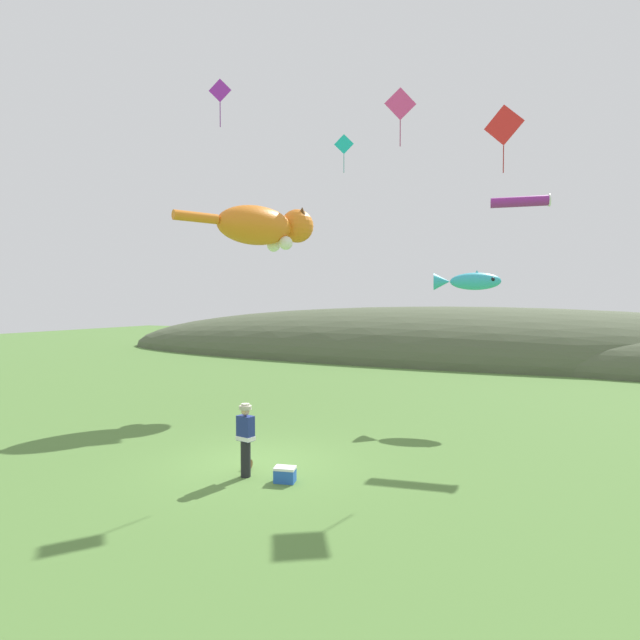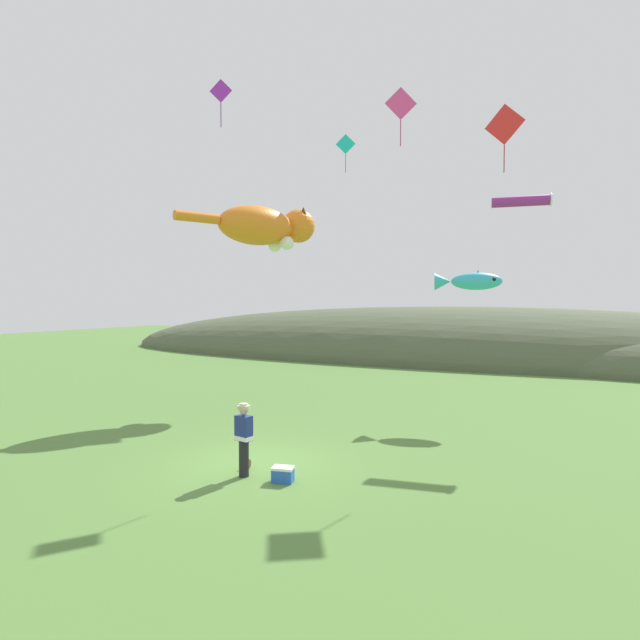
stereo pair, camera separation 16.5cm
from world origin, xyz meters
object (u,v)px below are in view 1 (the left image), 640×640
object	(u,v)px
kite_diamond_teal	(344,145)
kite_spool	(248,464)
kite_diamond_pink	(400,104)
kite_giant_cat	(265,227)
festival_attendant	(246,437)
picnic_cooler	(285,474)
kite_fish_windsock	(468,281)
kite_diamond_violet	(220,91)
kite_diamond_red	(504,126)
kite_tube_streamer	(521,202)

from	to	relation	value
kite_diamond_teal	kite_spool	bearing A→B (deg)	-79.68
kite_diamond_pink	kite_giant_cat	bearing A→B (deg)	166.94
festival_attendant	kite_spool	bearing A→B (deg)	116.40
picnic_cooler	kite_fish_windsock	xyz separation A→B (m)	(2.82, 9.44, 4.83)
kite_fish_windsock	kite_diamond_pink	bearing A→B (deg)	-128.04
festival_attendant	kite_diamond_violet	distance (m)	13.02
kite_spool	picnic_cooler	xyz separation A→B (m)	(1.28, -0.43, 0.06)
kite_spool	picnic_cooler	bearing A→B (deg)	-18.47
kite_giant_cat	kite_diamond_pink	size ratio (longest dim) A/B	2.86
picnic_cooler	kite_fish_windsock	size ratio (longest dim) A/B	0.22
festival_attendant	picnic_cooler	bearing A→B (deg)	3.52
festival_attendant	kite_diamond_red	distance (m)	12.94
picnic_cooler	kite_giant_cat	world-z (taller)	kite_giant_cat
kite_fish_windsock	kite_diamond_pink	world-z (taller)	kite_diamond_pink
picnic_cooler	kite_diamond_red	distance (m)	13.09
kite_tube_streamer	kite_diamond_pink	bearing A→B (deg)	-153.84
kite_tube_streamer	kite_diamond_teal	bearing A→B (deg)	154.76
kite_diamond_teal	picnic_cooler	bearing A→B (deg)	-74.51
kite_diamond_teal	kite_diamond_red	size ratio (longest dim) A/B	0.83
kite_giant_cat	kite_diamond_violet	distance (m)	5.48
festival_attendant	kite_spool	size ratio (longest dim) A/B	7.11
picnic_cooler	kite_diamond_teal	world-z (taller)	kite_diamond_teal
picnic_cooler	kite_diamond_red	size ratio (longest dim) A/B	0.25
picnic_cooler	kite_tube_streamer	world-z (taller)	kite_tube_streamer
kite_fish_windsock	kite_diamond_teal	bearing A→B (deg)	153.00
kite_spool	kite_diamond_teal	world-z (taller)	kite_diamond_teal
festival_attendant	kite_diamond_teal	bearing A→B (deg)	100.99
kite_diamond_teal	festival_attendant	bearing A→B (deg)	-79.01
kite_tube_streamer	kite_diamond_red	world-z (taller)	kite_diamond_red
kite_spool	kite_diamond_violet	size ratio (longest dim) A/B	0.14
kite_diamond_red	kite_diamond_teal	bearing A→B (deg)	146.19
kite_diamond_teal	kite_diamond_violet	xyz separation A→B (m)	(-1.98, -7.40, 0.08)
kite_diamond_pink	picnic_cooler	bearing A→B (deg)	-96.98
kite_giant_cat	kite_diamond_pink	world-z (taller)	kite_diamond_pink
festival_attendant	kite_diamond_teal	xyz separation A→B (m)	(-2.47, 12.73, 10.93)
festival_attendant	kite_diamond_violet	size ratio (longest dim) A/B	1.01
kite_diamond_red	festival_attendant	bearing A→B (deg)	-124.59
festival_attendant	kite_giant_cat	bearing A→B (deg)	117.62
kite_spool	kite_diamond_teal	bearing A→B (deg)	100.32
kite_diamond_teal	kite_diamond_red	xyz separation A→B (m)	(7.69, -5.15, -1.84)
kite_tube_streamer	kite_spool	bearing A→B (deg)	-125.50
kite_diamond_violet	kite_diamond_red	distance (m)	10.12
festival_attendant	kite_fish_windsock	world-z (taller)	kite_fish_windsock
kite_spool	kite_giant_cat	size ratio (longest dim) A/B	0.04
kite_spool	kite_diamond_pink	world-z (taller)	kite_diamond_pink
festival_attendant	kite_diamond_pink	distance (m)	12.42
kite_diamond_teal	kite_diamond_red	distance (m)	9.44
kite_giant_cat	kite_spool	bearing A→B (deg)	-62.30
kite_diamond_teal	kite_giant_cat	bearing A→B (deg)	-114.35
festival_attendant	kite_fish_windsock	size ratio (longest dim) A/B	0.70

